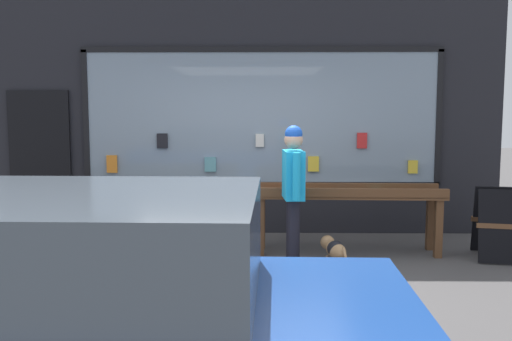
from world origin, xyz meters
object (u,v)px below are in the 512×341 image
Objects in this scene: person_browsing at (293,184)px; parked_car at (53,316)px; display_table_left at (136,197)px; small_dog at (334,249)px; display_table_right at (347,199)px; sandwich_board_sign at (497,223)px.

parked_car is (-1.48, -3.64, -0.22)m from person_browsing.
person_browsing is at bearing -16.34° from display_table_left.
display_table_left is at bearing 53.89° from small_dog.
person_browsing reaches higher than small_dog.
display_table_right is 2.78× the size of sandwich_board_sign.
person_browsing reaches higher than parked_car.
person_browsing is 3.94m from parked_car.
parked_car reaches higher than display_table_right.
sandwich_board_sign is at bearing -3.19° from display_table_left.
display_table_right is 1.85m from sandwich_board_sign.
display_table_left is at bearing 69.27° from person_browsing.
display_table_right reaches higher than small_dog.
display_table_left is 2.09m from person_browsing.
parked_car is (-1.95, -3.42, 0.49)m from small_dog.
display_table_right is at bearing -35.39° from small_dog.
person_browsing is 1.90× the size of sandwich_board_sign.
parked_car is at bearing 153.45° from person_browsing.
person_browsing is 0.88m from small_dog.
display_table_right is 1.46× the size of person_browsing.
display_table_left is 2.70m from display_table_right.
person_browsing reaches higher than display_table_right.
display_table_right is (2.70, 0.00, -0.03)m from display_table_left.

